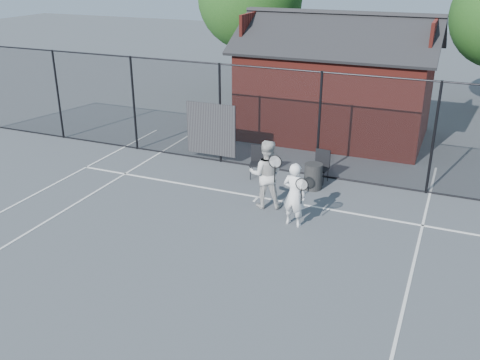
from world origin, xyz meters
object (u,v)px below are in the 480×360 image
at_px(clubhouse, 336,90).
at_px(player_back, 266,174).
at_px(chair_left, 320,167).
at_px(chair_right, 258,163).
at_px(player_front, 294,195).
at_px(waste_bin, 313,176).

distance_m(clubhouse, player_back, 6.47).
bearing_deg(clubhouse, chair_left, -80.99).
distance_m(clubhouse, chair_right, 4.99).
bearing_deg(chair_left, clubhouse, 104.99).
distance_m(player_front, chair_left, 2.75).
distance_m(player_back, waste_bin, 1.80).
distance_m(player_back, chair_right, 1.93).
bearing_deg(clubhouse, waste_bin, -82.42).
height_order(clubhouse, player_front, clubhouse).
xyz_separation_m(chair_right, waste_bin, (1.65, -0.15, -0.09)).
relative_size(clubhouse, player_back, 3.75).
relative_size(chair_left, chair_right, 0.99).
height_order(player_front, chair_right, player_front).
xyz_separation_m(chair_left, waste_bin, (-0.05, -0.50, -0.09)).
bearing_deg(player_back, clubhouse, 88.76).
bearing_deg(player_front, chair_right, 127.37).
bearing_deg(waste_bin, clubhouse, 97.58).
relative_size(player_front, waste_bin, 2.16).
bearing_deg(chair_right, player_back, -76.35).
distance_m(chair_left, chair_right, 1.73).
bearing_deg(clubhouse, player_back, -91.24).
bearing_deg(player_back, player_front, -36.29).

